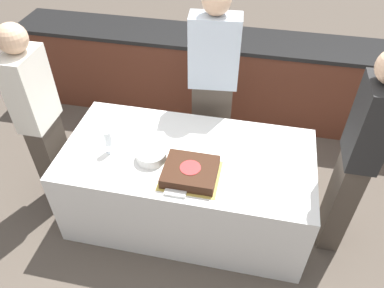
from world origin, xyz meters
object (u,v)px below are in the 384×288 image
(wine_glass, at_px, (108,139))
(person_seated_left, at_px, (40,119))
(plate_stack, at_px, (151,155))
(person_cutting_cake, at_px, (213,84))
(person_seated_right, at_px, (357,158))
(cake, at_px, (190,172))

(wine_glass, distance_m, person_seated_left, 0.61)
(plate_stack, distance_m, wine_glass, 0.34)
(wine_glass, relative_size, person_seated_left, 0.12)
(plate_stack, height_order, person_cutting_cake, person_cutting_cake)
(person_cutting_cake, bearing_deg, person_seated_left, 23.63)
(plate_stack, relative_size, wine_glass, 1.13)
(wine_glass, relative_size, person_seated_right, 0.12)
(plate_stack, height_order, wine_glass, wine_glass)
(wine_glass, bearing_deg, plate_stack, -2.34)
(cake, xyz_separation_m, plate_stack, (-0.32, 0.11, -0.00))
(wine_glass, height_order, person_seated_left, person_seated_left)
(wine_glass, xyz_separation_m, person_cutting_cake, (0.64, 0.80, 0.05))
(wine_glass, xyz_separation_m, person_seated_left, (-0.60, 0.10, 0.01))
(plate_stack, relative_size, person_seated_right, 0.13)
(wine_glass, bearing_deg, person_cutting_cake, 51.23)
(cake, distance_m, person_cutting_cake, 0.93)
(person_cutting_cake, bearing_deg, plate_stack, 63.00)
(plate_stack, xyz_separation_m, person_seated_right, (1.42, 0.12, 0.14))
(cake, xyz_separation_m, wine_glass, (-0.64, 0.12, 0.09))
(person_seated_right, bearing_deg, person_cutting_cake, -122.41)
(person_seated_left, xyz_separation_m, person_seated_right, (2.34, 0.00, 0.04))
(person_seated_left, distance_m, person_seated_right, 2.34)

